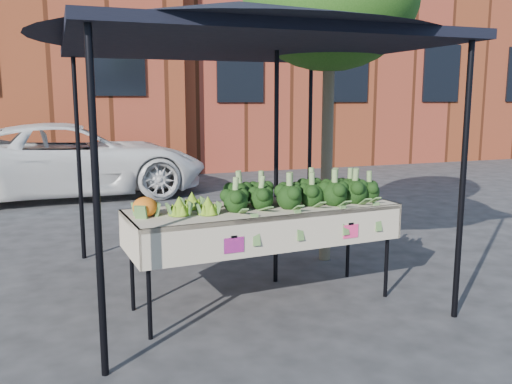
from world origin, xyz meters
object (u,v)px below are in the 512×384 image
object	(u,v)px
vehicle	(66,62)
canopy	(240,148)
table	(264,256)
street_tree	(328,95)

from	to	relation	value
vehicle	canopy	bearing A→B (deg)	-168.02
canopy	vehicle	size ratio (longest dim) A/B	0.63
table	vehicle	xyz separation A→B (m)	(-1.45, 6.41, 2.06)
canopy	street_tree	bearing A→B (deg)	20.75
canopy	vehicle	world-z (taller)	vehicle
canopy	street_tree	world-z (taller)	street_tree
table	street_tree	world-z (taller)	street_tree
canopy	street_tree	size ratio (longest dim) A/B	0.84
vehicle	table	bearing A→B (deg)	-169.08
canopy	vehicle	bearing A→B (deg)	103.80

